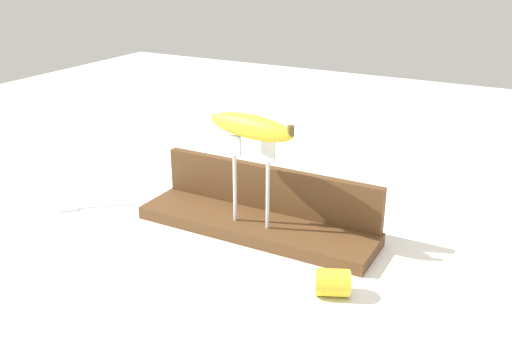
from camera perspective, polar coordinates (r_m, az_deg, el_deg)
ground_plane at (r=1.09m, az=0.00°, el=-6.08°), size 3.00×3.00×0.00m
wooden_board at (r=1.09m, az=0.00°, el=-5.51°), size 0.46×0.12×0.02m
board_backstop at (r=1.11m, az=1.33°, el=-1.79°), size 0.45×0.02×0.09m
fork_stand_center at (r=1.03m, az=-0.50°, el=-0.29°), size 0.09×0.01×0.17m
banana_raised_center at (r=1.00m, az=-0.52°, el=4.39°), size 0.19×0.07×0.04m
fork_fallen_near at (r=1.24m, az=-15.71°, el=-3.40°), size 0.16×0.13×0.01m
banana_chunk_near at (r=0.91m, az=7.71°, el=-11.00°), size 0.07×0.06×0.04m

